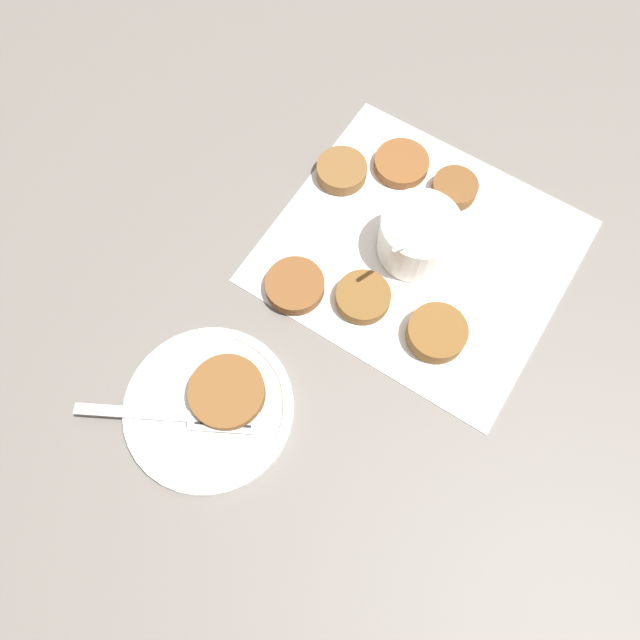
# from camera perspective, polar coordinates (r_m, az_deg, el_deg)

# --- Properties ---
(ground_plane) EXTENTS (4.00, 4.00, 0.00)m
(ground_plane) POSITION_cam_1_polar(r_m,az_deg,el_deg) (0.78, 11.15, 6.97)
(ground_plane) COLOR #605B56
(napkin) EXTENTS (0.37, 0.34, 0.00)m
(napkin) POSITION_cam_1_polar(r_m,az_deg,el_deg) (0.77, 9.09, 6.28)
(napkin) COLOR white
(napkin) RESTS_ON ground_plane
(sauce_bowl) EXTENTS (0.10, 0.12, 0.11)m
(sauce_bowl) POSITION_cam_1_polar(r_m,az_deg,el_deg) (0.74, 8.98, 7.46)
(sauce_bowl) COLOR white
(sauce_bowl) RESTS_ON napkin
(fritter_0) EXTENTS (0.07, 0.07, 0.02)m
(fritter_0) POSITION_cam_1_polar(r_m,az_deg,el_deg) (0.73, -2.31, 3.15)
(fritter_0) COLOR brown
(fritter_0) RESTS_ON napkin
(fritter_1) EXTENTS (0.07, 0.07, 0.02)m
(fritter_1) POSITION_cam_1_polar(r_m,az_deg,el_deg) (0.71, 10.63, -1.17)
(fritter_1) COLOR brown
(fritter_1) RESTS_ON napkin
(fritter_2) EXTENTS (0.07, 0.07, 0.01)m
(fritter_2) POSITION_cam_1_polar(r_m,az_deg,el_deg) (0.82, 7.46, 14.01)
(fritter_2) COLOR brown
(fritter_2) RESTS_ON napkin
(fritter_3) EXTENTS (0.06, 0.06, 0.02)m
(fritter_3) POSITION_cam_1_polar(r_m,az_deg,el_deg) (0.81, 12.20, 11.70)
(fritter_3) COLOR brown
(fritter_3) RESTS_ON napkin
(fritter_4) EXTENTS (0.06, 0.06, 0.02)m
(fritter_4) POSITION_cam_1_polar(r_m,az_deg,el_deg) (0.81, 2.00, 13.49)
(fritter_4) COLOR brown
(fritter_4) RESTS_ON napkin
(fritter_5) EXTENTS (0.06, 0.06, 0.02)m
(fritter_5) POSITION_cam_1_polar(r_m,az_deg,el_deg) (0.72, 3.96, 2.10)
(fritter_5) COLOR brown
(fritter_5) RESTS_ON napkin
(serving_plate) EXTENTS (0.18, 0.18, 0.02)m
(serving_plate) POSITION_cam_1_polar(r_m,az_deg,el_deg) (0.69, -10.15, -7.90)
(serving_plate) COLOR white
(serving_plate) RESTS_ON ground_plane
(fritter_on_plate) EXTENTS (0.08, 0.08, 0.02)m
(fritter_on_plate) POSITION_cam_1_polar(r_m,az_deg,el_deg) (0.67, -8.49, -6.55)
(fritter_on_plate) COLOR brown
(fritter_on_plate) RESTS_ON serving_plate
(fork) EXTENTS (0.19, 0.10, 0.00)m
(fork) POSITION_cam_1_polar(r_m,az_deg,el_deg) (0.68, -12.02, -8.59)
(fork) COLOR silver
(fork) RESTS_ON serving_plate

